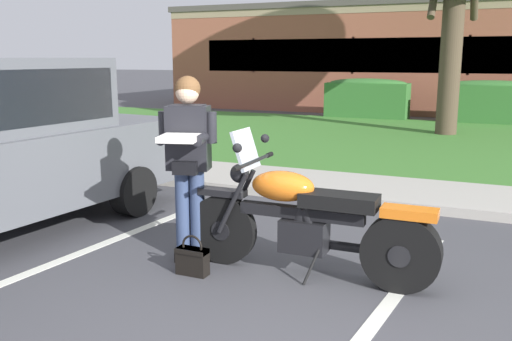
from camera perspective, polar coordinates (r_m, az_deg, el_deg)
name	(u,v)px	position (r m, az deg, el deg)	size (l,w,h in m)	color
ground_plane	(292,325)	(4.10, 3.74, -15.54)	(140.00, 140.00, 0.00)	#424247
curb_strip	(388,204)	(7.21, 13.33, -3.32)	(60.00, 0.20, 0.12)	#ADA89E
concrete_walk	(400,191)	(8.03, 14.48, -2.02)	(60.00, 1.50, 0.08)	#ADA89E
grass_lawn	(440,143)	(12.89, 18.28, 2.72)	(60.00, 8.46, 0.06)	#3D752D
stall_stripe_0	(50,264)	(5.50, -20.29, -9.01)	(0.12, 4.40, 0.01)	silver
stall_stripe_1	(371,327)	(4.15, 11.66, -15.39)	(0.12, 4.40, 0.01)	silver
motorcycle	(316,222)	(4.77, 6.12, -5.30)	(2.24, 0.82, 1.26)	black
rider_person	(188,154)	(5.08, -6.96, 1.71)	(0.54, 0.64, 1.70)	black
handbag	(192,259)	(4.94, -6.53, -8.96)	(0.28, 0.13, 0.36)	black
hedge_left	(367,98)	(17.61, 11.29, 7.32)	(2.49, 0.90, 1.24)	#336B2D
hedge_center_left	(492,101)	(17.18, 22.96, 6.53)	(2.79, 0.90, 1.24)	#336B2D
brick_building	(477,58)	(23.40, 21.70, 10.69)	(21.31, 10.12, 3.72)	#93513D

